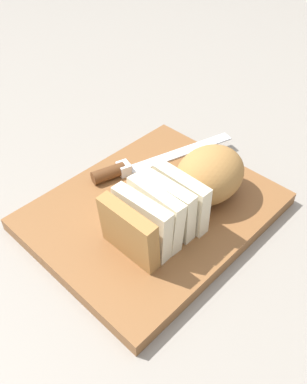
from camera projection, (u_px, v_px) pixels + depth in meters
ground_plane at (154, 216)px, 0.66m from camera, size 3.00×3.00×0.00m
cutting_board at (154, 211)px, 0.65m from camera, size 0.38×0.31×0.02m
bread_loaf at (187, 191)px, 0.61m from camera, size 0.25×0.11×0.08m
bread_knife at (132, 167)px, 0.70m from camera, size 0.28×0.09×0.02m
crumb_near_knife at (150, 184)px, 0.68m from camera, size 0.01×0.01×0.01m
crumb_near_loaf at (200, 224)px, 0.61m from camera, size 0.00×0.00×0.00m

